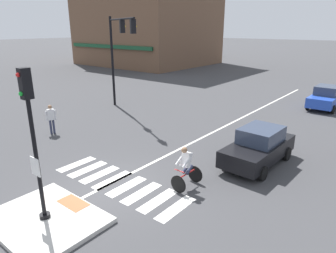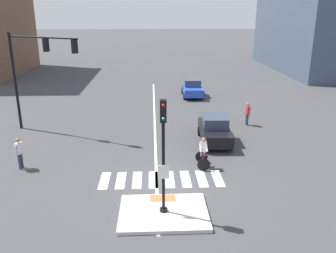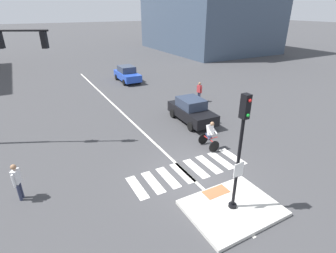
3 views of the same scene
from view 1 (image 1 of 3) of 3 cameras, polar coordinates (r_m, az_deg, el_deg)
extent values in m
plane|color=#3D3D3F|center=(11.75, -11.11, -11.44)|extent=(300.00, 300.00, 0.00)
cube|color=beige|center=(10.53, -22.07, -15.87)|extent=(3.54, 2.73, 0.15)
cube|color=#DB5B38|center=(10.91, -17.40, -13.55)|extent=(1.10, 0.60, 0.01)
cylinder|color=black|center=(10.46, -22.16, -15.25)|extent=(0.32, 0.32, 0.12)
cylinder|color=black|center=(9.60, -23.48, -5.82)|extent=(0.12, 0.12, 3.62)
cube|color=white|center=(9.64, -23.74, -6.94)|extent=(0.44, 0.03, 0.56)
cube|color=black|center=(8.99, -25.27, 7.32)|extent=(0.24, 0.28, 0.84)
sphere|color=red|center=(8.89, -26.40, 8.70)|extent=(0.12, 0.12, 0.12)
sphere|color=green|center=(8.97, -25.96, 5.56)|extent=(0.12, 0.12, 0.12)
cube|color=silver|center=(14.02, -16.81, -6.80)|extent=(0.44, 1.80, 0.01)
cube|color=silver|center=(13.43, -14.86, -7.75)|extent=(0.44, 1.80, 0.01)
cube|color=silver|center=(12.86, -12.73, -8.79)|extent=(0.44, 1.80, 0.01)
cube|color=silver|center=(12.31, -10.39, -9.90)|extent=(0.44, 1.80, 0.01)
cube|color=silver|center=(11.80, -7.82, -11.10)|extent=(0.44, 1.80, 0.01)
cube|color=silver|center=(11.31, -5.00, -12.38)|extent=(0.44, 1.80, 0.01)
cube|color=silver|center=(10.85, -1.90, -13.74)|extent=(0.44, 1.80, 0.01)
cube|color=silver|center=(10.44, 1.49, -15.16)|extent=(0.44, 1.80, 0.01)
cube|color=silver|center=(19.25, 11.50, 0.48)|extent=(0.14, 28.00, 0.01)
cylinder|color=black|center=(23.38, -10.40, 11.78)|extent=(0.18, 0.18, 6.48)
cylinder|color=black|center=(20.62, -8.90, 19.36)|extent=(4.90, 2.57, 0.11)
cube|color=black|center=(20.35, -8.62, 18.13)|extent=(0.37, 0.39, 0.80)
sphere|color=gold|center=(20.40, -8.14, 18.15)|extent=(0.12, 0.12, 0.12)
cube|color=black|center=(18.27, -6.62, 18.22)|extent=(0.37, 0.39, 0.80)
sphere|color=gold|center=(18.32, -6.08, 18.23)|extent=(0.12, 0.12, 0.12)
cube|color=brown|center=(51.50, -3.85, 20.40)|extent=(18.49, 16.48, 15.48)
cube|color=#194C2D|center=(45.67, -11.06, 14.57)|extent=(16.64, 0.30, 0.50)
cube|color=#2347B7|center=(25.31, 27.50, 4.53)|extent=(1.74, 4.12, 0.70)
cube|color=#2D384C|center=(25.33, 27.79, 6.06)|extent=(1.50, 1.92, 0.64)
cylinder|color=black|center=(24.02, 28.62, 2.85)|extent=(0.19, 0.60, 0.60)
cylinder|color=black|center=(24.35, 24.82, 3.59)|extent=(0.19, 0.60, 0.60)
cylinder|color=black|center=(26.77, 26.27, 4.59)|extent=(0.19, 0.60, 0.60)
cube|color=black|center=(13.78, 16.59, -4.28)|extent=(1.88, 4.17, 0.70)
cube|color=#2D384C|center=(13.68, 17.11, -1.50)|extent=(1.56, 1.96, 0.64)
cylinder|color=black|center=(12.56, 17.41, -8.39)|extent=(0.21, 0.61, 0.60)
cylinder|color=black|center=(13.21, 10.81, -6.47)|extent=(0.21, 0.61, 0.60)
cylinder|color=black|center=(14.75, 21.51, -4.80)|extent=(0.21, 0.61, 0.60)
cylinder|color=black|center=(15.31, 15.69, -3.34)|extent=(0.21, 0.61, 0.60)
cylinder|color=black|center=(11.16, 1.94, -10.82)|extent=(0.66, 0.06, 0.66)
cylinder|color=black|center=(11.91, 5.12, -8.91)|extent=(0.66, 0.06, 0.66)
cylinder|color=#B21E1E|center=(11.43, 3.61, -8.86)|extent=(0.07, 0.89, 0.05)
cylinder|color=#B21E1E|center=(11.48, 4.17, -7.74)|extent=(0.04, 0.04, 0.30)
cylinder|color=#B21E1E|center=(10.96, 2.14, -8.34)|extent=(0.44, 0.05, 0.04)
cylinder|color=#2D334C|center=(11.32, 4.01, -8.13)|extent=(0.13, 0.40, 0.33)
cylinder|color=#2D334C|center=(11.41, 3.36, -7.91)|extent=(0.13, 0.40, 0.33)
cube|color=silver|center=(11.11, 3.42, -6.20)|extent=(0.35, 0.39, 0.60)
sphere|color=#936B4C|center=(10.86, 3.08, -4.44)|extent=(0.22, 0.22, 0.22)
cylinder|color=silver|center=(10.89, 3.53, -6.73)|extent=(0.09, 0.46, 0.31)
cylinder|color=silver|center=(11.06, 2.19, -6.28)|extent=(0.09, 0.46, 0.31)
cylinder|color=#2D334C|center=(18.24, -21.20, -0.07)|extent=(0.12, 0.12, 0.82)
cylinder|color=#2D334C|center=(18.25, -20.70, 0.00)|extent=(0.12, 0.12, 0.82)
cube|color=silver|center=(18.05, -21.20, 2.11)|extent=(0.35, 0.42, 0.60)
cylinder|color=silver|center=(18.05, -21.91, 1.86)|extent=(0.09, 0.09, 0.56)
cylinder|color=silver|center=(18.08, -20.47, 2.06)|extent=(0.09, 0.09, 0.56)
sphere|color=#936B4C|center=(17.94, -21.36, 3.46)|extent=(0.22, 0.22, 0.22)
camera|label=2|loc=(12.08, -99.39, 7.08)|focal=37.73mm
camera|label=3|loc=(14.25, -62.15, 14.99)|focal=27.97mm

